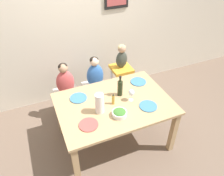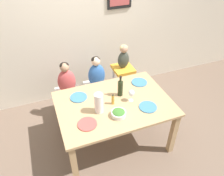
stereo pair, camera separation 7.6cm
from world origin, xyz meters
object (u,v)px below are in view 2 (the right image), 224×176
(chair_far_center, at_px, (97,90))
(dinner_plate_back_right, at_px, (139,82))
(dinner_plate_front_right, at_px, (148,107))
(chair_right_highchair, at_px, (123,76))
(person_child_left, at_px, (66,79))
(dinner_plate_back_left, at_px, (79,97))
(person_child_center, at_px, (96,73))
(chair_far_left, at_px, (69,96))
(person_baby_right, at_px, (124,56))
(paper_towel_roll, at_px, (99,103))
(wine_glass_near, at_px, (131,93))
(salad_bowl_large, at_px, (119,113))
(wine_bottle, at_px, (120,88))
(dinner_plate_front_left, at_px, (87,124))

(chair_far_center, bearing_deg, dinner_plate_back_right, -44.93)
(dinner_plate_front_right, bearing_deg, chair_right_highchair, 84.59)
(person_child_left, xyz_separation_m, dinner_plate_back_left, (0.06, -0.50, 0.02))
(person_child_center, height_order, dinner_plate_front_right, person_child_center)
(dinner_plate_back_left, distance_m, dinner_plate_front_right, 0.90)
(chair_far_left, xyz_separation_m, person_child_left, (0.00, 0.00, 0.33))
(person_baby_right, relative_size, paper_towel_roll, 1.48)
(person_baby_right, bearing_deg, dinner_plate_front_right, -95.41)
(person_child_center, height_order, wine_glass_near, person_child_center)
(wine_glass_near, height_order, salad_bowl_large, wine_glass_near)
(salad_bowl_large, bearing_deg, person_baby_right, 63.92)
(chair_far_left, height_order, wine_bottle, wine_bottle)
(person_baby_right, relative_size, dinner_plate_back_right, 1.75)
(chair_far_center, xyz_separation_m, chair_right_highchair, (0.45, 0.00, 0.16))
(chair_far_center, bearing_deg, salad_bowl_large, -92.46)
(paper_towel_roll, relative_size, dinner_plate_back_right, 1.18)
(wine_bottle, bearing_deg, paper_towel_roll, -150.69)
(person_child_center, bearing_deg, dinner_plate_front_left, -113.08)
(chair_far_center, distance_m, dinner_plate_front_right, 1.11)
(person_child_center, bearing_deg, dinner_plate_back_right, -44.97)
(person_baby_right, bearing_deg, dinner_plate_back_right, -85.22)
(chair_right_highchair, distance_m, dinner_plate_back_right, 0.52)
(dinner_plate_front_left, xyz_separation_m, dinner_plate_front_right, (0.78, 0.01, 0.00))
(chair_far_left, distance_m, paper_towel_roll, 1.00)
(chair_far_center, bearing_deg, chair_far_left, 180.00)
(chair_far_left, relative_size, chair_right_highchair, 0.65)
(chair_far_center, xyz_separation_m, dinner_plate_front_right, (0.35, -0.99, 0.35))
(wine_glass_near, bearing_deg, salad_bowl_large, -142.11)
(person_child_left, distance_m, person_baby_right, 0.93)
(chair_far_center, height_order, dinner_plate_front_right, dinner_plate_front_right)
(dinner_plate_back_right, bearing_deg, chair_right_highchair, 94.79)
(wine_bottle, bearing_deg, dinner_plate_back_left, 164.94)
(chair_far_left, relative_size, wine_bottle, 1.56)
(wine_bottle, bearing_deg, dinner_plate_front_left, -147.04)
(chair_right_highchair, height_order, wine_glass_near, wine_glass_near)
(wine_bottle, bearing_deg, person_child_center, 100.88)
(dinner_plate_front_right, bearing_deg, person_child_left, 129.46)
(wine_glass_near, bearing_deg, dinner_plate_back_left, 154.22)
(person_child_center, bearing_deg, paper_towel_roll, -105.41)
(chair_far_center, height_order, dinner_plate_back_left, dinner_plate_back_left)
(chair_right_highchair, relative_size, person_child_left, 1.35)
(chair_right_highchair, relative_size, dinner_plate_back_left, 3.17)
(chair_right_highchair, bearing_deg, dinner_plate_back_left, -149.36)
(chair_far_left, bearing_deg, paper_towel_roll, -74.61)
(wine_glass_near, bearing_deg, chair_far_center, 104.75)
(paper_towel_roll, xyz_separation_m, wine_glass_near, (0.44, 0.05, -0.01))
(chair_far_left, bearing_deg, wine_glass_near, -49.77)
(dinner_plate_front_left, bearing_deg, person_child_center, 66.92)
(wine_glass_near, relative_size, dinner_plate_back_right, 0.75)
(person_child_center, relative_size, dinner_plate_back_left, 2.35)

